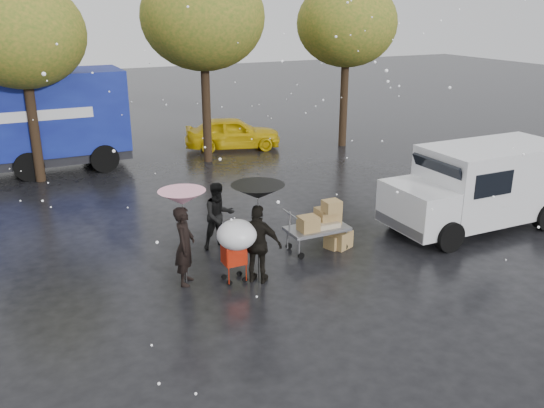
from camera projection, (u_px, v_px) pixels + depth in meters
name	position (u px, v px, depth m)	size (l,w,h in m)	color
ground	(254.00, 282.00, 12.45)	(90.00, 90.00, 0.00)	black
person_pink	(185.00, 246.00, 12.11)	(0.63, 0.42, 1.74)	black
person_middle	(219.00, 216.00, 13.93)	(0.81, 0.63, 1.66)	black
person_black	(258.00, 244.00, 12.18)	(1.02, 0.43, 1.74)	black
umbrella_pink	(182.00, 198.00, 11.76)	(0.99, 0.99, 2.09)	#4C4C4C
umbrella_black	(258.00, 192.00, 11.80)	(1.12, 1.12, 2.19)	#4C4C4C
vendor_cart	(320.00, 221.00, 13.87)	(1.52, 0.80, 1.27)	slate
shopping_cart	(236.00, 238.00, 12.01)	(0.84, 0.84, 1.46)	#AA1D09
white_van	(480.00, 185.00, 15.17)	(4.91, 2.18, 2.20)	white
blue_truck	(11.00, 124.00, 19.83)	(8.30, 2.60, 3.50)	navy
box_ground_near	(341.00, 239.00, 14.13)	(0.49, 0.39, 0.44)	olive
box_ground_far	(335.00, 241.00, 14.15)	(0.45, 0.35, 0.35)	olive
yellow_taxi	(233.00, 133.00, 23.66)	(1.57, 3.90, 1.33)	#E1B90B
tree_row	(118.00, 25.00, 19.12)	(21.60, 4.40, 7.12)	black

